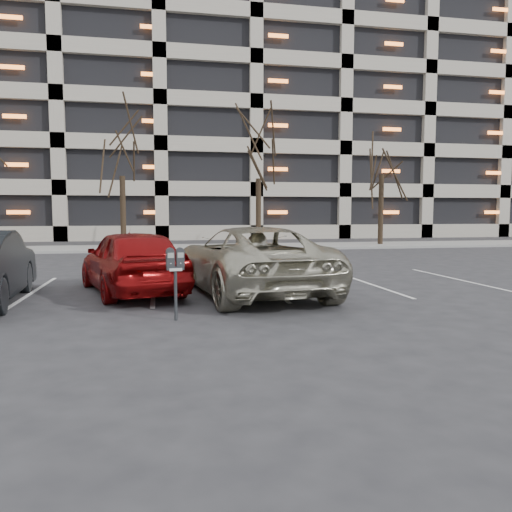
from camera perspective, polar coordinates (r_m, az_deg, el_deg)
The scene contains 10 objects.
ground at distance 10.41m, azimuth -3.97°, elevation -5.45°, with size 140.00×140.00×0.00m, color #28282B.
sidewalk at distance 26.25m, azimuth -8.31°, elevation 0.96°, with size 80.00×4.00×0.12m, color gray.
stall_lines at distance 12.60m, azimuth -11.63°, elevation -3.68°, with size 16.90×5.20×0.00m.
parking_garage at distance 46.54m, azimuth 5.78°, elevation 14.10°, with size 52.00×20.00×19.00m.
tree_b at distance 26.53m, azimuth -15.16°, elevation 13.67°, with size 3.63×3.63×8.26m.
tree_c at distance 26.98m, azimuth 0.28°, elevation 13.58°, with size 3.60×3.60×8.18m.
tree_d at distance 29.24m, azimuth 14.27°, elevation 13.71°, with size 3.89×3.89×8.84m.
parking_meter at distance 8.77m, azimuth -9.21°, elevation -1.13°, with size 0.33×0.16×1.25m.
suv_silver at distance 11.62m, azimuth -0.62°, elevation -0.45°, with size 3.27×5.90×1.57m.
car_red at distance 11.97m, azimuth -14.01°, elevation -0.53°, with size 1.80×4.48×1.52m, color maroon.
Camera 1 is at (-1.26, -10.16, 1.89)m, focal length 35.00 mm.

